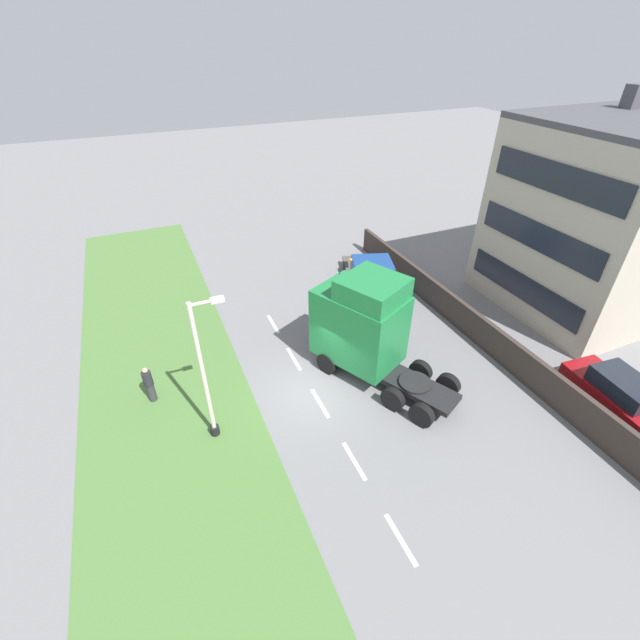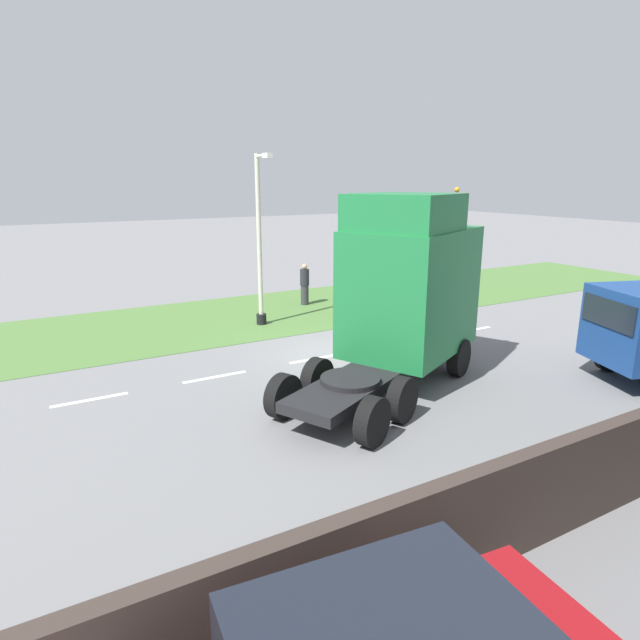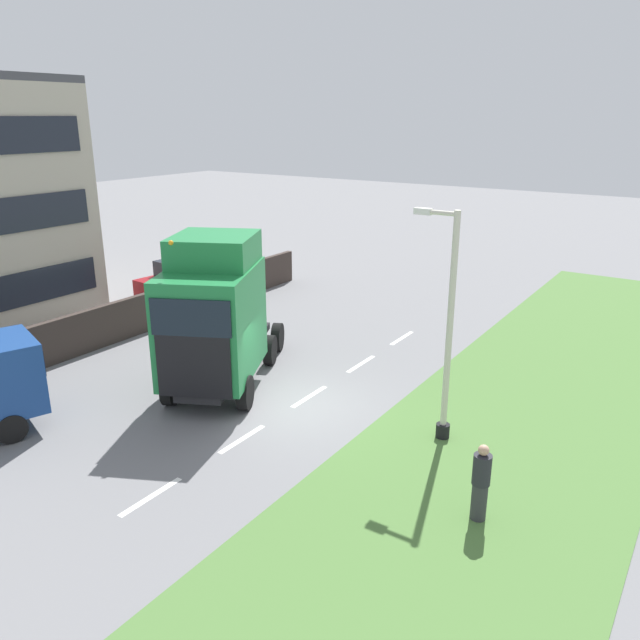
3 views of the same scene
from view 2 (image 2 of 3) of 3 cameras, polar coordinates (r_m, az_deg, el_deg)
name	(u,v)px [view 2 (image 2 of 3)]	position (r m, az deg, el deg)	size (l,w,h in m)	color
ground_plane	(336,355)	(16.59, 1.73, -3.74)	(120.00, 120.00, 0.00)	slate
grass_verge	(259,314)	(21.73, -6.48, 0.69)	(7.00, 44.00, 0.01)	#4C7538
lane_markings	(316,358)	(16.25, -0.39, -4.12)	(0.16, 14.60, 0.00)	white
boundary_wall	(620,462)	(10.32, 29.33, -13.03)	(0.25, 24.00, 1.56)	#382D28
lorry_cab	(406,290)	(14.17, 9.20, 3.20)	(5.12, 6.91, 5.07)	black
lamp_post	(260,251)	(19.54, -6.39, 7.33)	(1.30, 0.37, 6.13)	black
pedestrian	(305,285)	(22.98, -1.65, 3.78)	(0.39, 0.39, 1.79)	#333338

